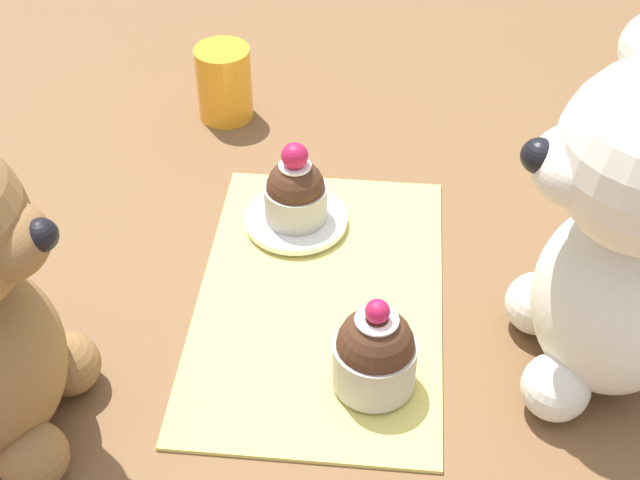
% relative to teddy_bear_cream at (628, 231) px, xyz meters
% --- Properties ---
extents(ground_plane, '(4.00, 4.00, 0.00)m').
position_rel_teddy_bear_cream_xyz_m(ground_plane, '(-0.04, -0.18, -0.12)').
color(ground_plane, brown).
extents(knitted_placemat, '(0.27, 0.17, 0.01)m').
position_rel_teddy_bear_cream_xyz_m(knitted_placemat, '(-0.04, -0.18, -0.11)').
color(knitted_placemat, '#E0D166').
rests_on(knitted_placemat, ground_plane).
extents(teddy_bear_cream, '(0.12, 0.13, 0.23)m').
position_rel_teddy_bear_cream_xyz_m(teddy_bear_cream, '(0.00, 0.00, 0.00)').
color(teddy_bear_cream, silver).
rests_on(teddy_bear_cream, ground_plane).
extents(cupcake_near_cream_bear, '(0.05, 0.05, 0.07)m').
position_rel_teddy_bear_cream_xyz_m(cupcake_near_cream_bear, '(0.03, -0.14, -0.08)').
color(cupcake_near_cream_bear, '#B2ADA3').
rests_on(cupcake_near_cream_bear, knitted_placemat).
extents(saucer_plate, '(0.08, 0.08, 0.01)m').
position_rel_teddy_bear_cream_xyz_m(saucer_plate, '(-0.12, -0.21, -0.11)').
color(saucer_plate, white).
rests_on(saucer_plate, knitted_placemat).
extents(cupcake_near_tan_bear, '(0.05, 0.05, 0.07)m').
position_rel_teddy_bear_cream_xyz_m(cupcake_near_tan_bear, '(-0.12, -0.21, -0.08)').
color(cupcake_near_tan_bear, '#B2ADA3').
rests_on(cupcake_near_tan_bear, saucer_plate).
extents(juice_glass, '(0.05, 0.05, 0.07)m').
position_rel_teddy_bear_cream_xyz_m(juice_glass, '(-0.27, -0.29, -0.08)').
color(juice_glass, orange).
rests_on(juice_glass, ground_plane).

